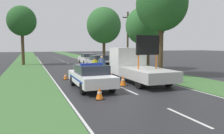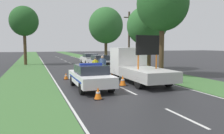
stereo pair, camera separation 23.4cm
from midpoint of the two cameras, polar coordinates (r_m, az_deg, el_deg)
The scene contains 21 objects.
ground_plane at distance 12.88m, azimuth 2.92°, elevation -5.78°, with size 160.00×160.00×0.00m, color #28282B.
lane_markings at distance 24.26m, azimuth -8.65°, elevation -0.43°, with size 7.24×57.18×0.01m.
grass_verge_left at distance 31.65m, azimuth -21.66°, elevation 0.67°, with size 3.77×120.00×0.03m.
grass_verge_right at distance 33.39m, azimuth -2.24°, elevation 1.31°, with size 3.77×120.00×0.03m.
police_car at distance 12.92m, azimuth -6.03°, elevation -2.43°, with size 1.87×4.51×1.53m.
work_truck at distance 15.52m, azimuth 5.76°, elevation 0.27°, with size 2.27×5.95×3.19m.
road_barrier at distance 18.15m, azimuth -4.86°, elevation 0.43°, with size 2.67×0.08×1.10m.
police_officer at distance 17.44m, azimuth -4.87°, elevation 0.35°, with size 0.57×0.36×1.59m.
pedestrian_civilian at distance 17.45m, azimuth -3.07°, elevation 0.59°, with size 0.62×0.39×1.73m.
traffic_cone_near_police at distance 10.43m, azimuth -3.93°, elevation -6.90°, with size 0.42×0.42×0.58m.
traffic_cone_centre_front at distance 16.75m, azimuth -12.44°, elevation -2.37°, with size 0.36×0.36×0.51m.
traffic_cone_near_truck at distance 13.89m, azimuth 2.39°, elevation -3.55°, with size 0.49×0.49×0.67m.
traffic_cone_behind_barrier at distance 17.85m, azimuth -0.20°, elevation -1.47°, with size 0.49×0.49×0.68m.
queued_car_sedan_silver at distance 23.04m, azimuth -3.83°, elevation 1.29°, with size 1.71×4.39×1.55m.
queued_car_van_white at distance 28.37m, azimuth -6.45°, elevation 2.07°, with size 1.81×4.01×1.50m.
roadside_tree_near_left at distance 22.71m, azimuth 7.94°, elevation 10.55°, with size 3.65×3.65×6.45m.
roadside_tree_near_right at distance 18.66m, azimuth 12.47°, elevation 15.66°, with size 4.14×4.14×8.04m.
roadside_tree_mid_left at distance 30.80m, azimuth -22.72°, elevation 10.98°, with size 3.64×3.64×7.59m.
roadside_tree_mid_right at distance 32.99m, azimuth -2.34°, elevation 10.79°, with size 5.08×5.08×8.18m.
roadside_tree_far_left at distance 23.69m, azimuth 9.14°, elevation 11.11°, with size 3.80×3.80×6.85m.
utility_pole at distance 23.65m, azimuth 3.82°, elevation 7.15°, with size 1.20×0.20×6.11m.
Camera 1 is at (-5.22, -11.50, 2.56)m, focal length 35.00 mm.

